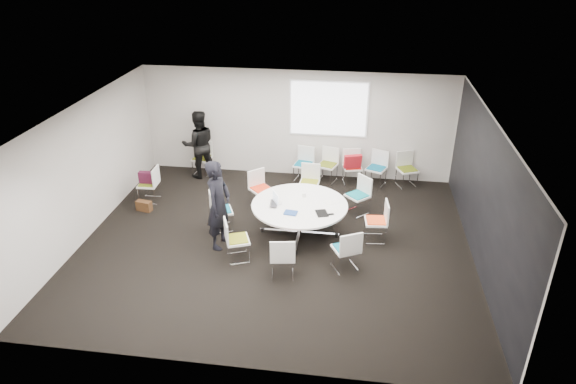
# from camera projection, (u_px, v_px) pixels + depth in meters

# --- Properties ---
(room_shell) EXTENTS (8.08, 7.08, 2.88)m
(room_shell) POSITION_uv_depth(u_px,v_px,m) (280.00, 183.00, 10.11)
(room_shell) COLOR black
(room_shell) RESTS_ON ground
(conference_table) EXTENTS (2.02, 2.02, 0.73)m
(conference_table) POSITION_uv_depth(u_px,v_px,m) (300.00, 213.00, 10.82)
(conference_table) COLOR silver
(conference_table) RESTS_ON ground
(projection_screen) EXTENTS (1.90, 0.03, 1.35)m
(projection_screen) POSITION_uv_depth(u_px,v_px,m) (329.00, 109.00, 12.88)
(projection_screen) COLOR white
(projection_screen) RESTS_ON room_shell
(chair_ring_a) EXTENTS (0.49, 0.50, 0.88)m
(chair_ring_a) POSITION_uv_depth(u_px,v_px,m) (376.00, 228.00, 10.73)
(chair_ring_a) COLOR silver
(chair_ring_a) RESTS_ON ground
(chair_ring_b) EXTENTS (0.64, 0.64, 0.88)m
(chair_ring_b) POSITION_uv_depth(u_px,v_px,m) (357.00, 202.00, 11.77)
(chair_ring_b) COLOR silver
(chair_ring_b) RESTS_ON ground
(chair_ring_c) EXTENTS (0.49, 0.48, 0.88)m
(chair_ring_c) POSITION_uv_depth(u_px,v_px,m) (309.00, 189.00, 12.36)
(chair_ring_c) COLOR silver
(chair_ring_c) RESTS_ON ground
(chair_ring_d) EXTENTS (0.64, 0.64, 0.88)m
(chair_ring_d) POSITION_uv_depth(u_px,v_px,m) (261.00, 196.00, 12.07)
(chair_ring_d) COLOR silver
(chair_ring_d) RESTS_ON ground
(chair_ring_e) EXTENTS (0.60, 0.60, 0.88)m
(chair_ring_e) POSITION_uv_depth(u_px,v_px,m) (221.00, 218.00, 11.13)
(chair_ring_e) COLOR silver
(chair_ring_e) RESTS_ON ground
(chair_ring_f) EXTENTS (0.59, 0.59, 0.88)m
(chair_ring_f) POSITION_uv_depth(u_px,v_px,m) (237.00, 247.00, 10.09)
(chair_ring_f) COLOR silver
(chair_ring_f) RESTS_ON ground
(chair_ring_g) EXTENTS (0.52, 0.51, 0.88)m
(chair_ring_g) POSITION_uv_depth(u_px,v_px,m) (283.00, 264.00, 9.57)
(chair_ring_g) COLOR silver
(chair_ring_g) RESTS_ON ground
(chair_ring_h) EXTENTS (0.61, 0.61, 0.88)m
(chair_ring_h) POSITION_uv_depth(u_px,v_px,m) (346.00, 257.00, 9.79)
(chair_ring_h) COLOR silver
(chair_ring_h) RESTS_ON ground
(chair_back_a) EXTENTS (0.54, 0.54, 0.88)m
(chair_back_a) POSITION_uv_depth(u_px,v_px,m) (304.00, 170.00, 13.36)
(chair_back_a) COLOR silver
(chair_back_a) RESTS_ON ground
(chair_back_b) EXTENTS (0.58, 0.57, 0.88)m
(chair_back_b) POSITION_uv_depth(u_px,v_px,m) (327.00, 171.00, 13.32)
(chair_back_b) COLOR silver
(chair_back_b) RESTS_ON ground
(chair_back_c) EXTENTS (0.54, 0.53, 0.88)m
(chair_back_c) POSITION_uv_depth(u_px,v_px,m) (352.00, 173.00, 13.21)
(chair_back_c) COLOR silver
(chair_back_c) RESTS_ON ground
(chair_back_d) EXTENTS (0.60, 0.59, 0.88)m
(chair_back_d) POSITION_uv_depth(u_px,v_px,m) (376.00, 175.00, 13.13)
(chair_back_d) COLOR silver
(chair_back_d) RESTS_ON ground
(chair_back_e) EXTENTS (0.60, 0.59, 0.88)m
(chair_back_e) POSITION_uv_depth(u_px,v_px,m) (406.00, 176.00, 13.07)
(chair_back_e) COLOR silver
(chair_back_e) RESTS_ON ground
(chair_spare_left) EXTENTS (0.47, 0.48, 0.88)m
(chair_spare_left) POSITION_uv_depth(u_px,v_px,m) (150.00, 190.00, 12.31)
(chair_spare_left) COLOR silver
(chair_spare_left) RESTS_ON ground
(chair_person_back) EXTENTS (0.51, 0.50, 0.88)m
(chair_person_back) POSITION_uv_depth(u_px,v_px,m) (203.00, 164.00, 13.73)
(chair_person_back) COLOR silver
(chair_person_back) RESTS_ON ground
(person_main) EXTENTS (0.58, 0.76, 1.89)m
(person_main) POSITION_uv_depth(u_px,v_px,m) (219.00, 205.00, 10.25)
(person_main) COLOR black
(person_main) RESTS_ON ground
(person_back) EXTENTS (1.08, 0.99, 1.81)m
(person_back) POSITION_uv_depth(u_px,v_px,m) (199.00, 144.00, 13.30)
(person_back) COLOR black
(person_back) RESTS_ON ground
(laptop) EXTENTS (0.26, 0.38, 0.03)m
(laptop) POSITION_uv_depth(u_px,v_px,m) (276.00, 204.00, 10.70)
(laptop) COLOR #333338
(laptop) RESTS_ON conference_table
(laptop_lid) EXTENTS (0.16, 0.27, 0.22)m
(laptop_lid) POSITION_uv_depth(u_px,v_px,m) (275.00, 198.00, 10.71)
(laptop_lid) COLOR silver
(laptop_lid) RESTS_ON conference_table
(notebook_black) EXTENTS (0.30, 0.35, 0.02)m
(notebook_black) POSITION_uv_depth(u_px,v_px,m) (322.00, 213.00, 10.36)
(notebook_black) COLOR black
(notebook_black) RESTS_ON conference_table
(tablet_folio) EXTENTS (0.28, 0.23, 0.03)m
(tablet_folio) POSITION_uv_depth(u_px,v_px,m) (291.00, 213.00, 10.37)
(tablet_folio) COLOR navy
(tablet_folio) RESTS_ON conference_table
(papers_right) EXTENTS (0.37, 0.35, 0.00)m
(papers_right) POSITION_uv_depth(u_px,v_px,m) (332.00, 202.00, 10.81)
(papers_right) COLOR white
(papers_right) RESTS_ON conference_table
(papers_front) EXTENTS (0.33, 0.26, 0.00)m
(papers_front) POSITION_uv_depth(u_px,v_px,m) (330.00, 210.00, 10.48)
(papers_front) COLOR white
(papers_front) RESTS_ON conference_table
(cup) EXTENTS (0.08, 0.08, 0.09)m
(cup) POSITION_uv_depth(u_px,v_px,m) (304.00, 195.00, 11.00)
(cup) COLOR white
(cup) RESTS_ON conference_table
(phone) EXTENTS (0.16, 0.12, 0.01)m
(phone) POSITION_uv_depth(u_px,v_px,m) (330.00, 214.00, 10.32)
(phone) COLOR black
(phone) RESTS_ON conference_table
(maroon_bag) EXTENTS (0.40, 0.15, 0.28)m
(maroon_bag) POSITION_uv_depth(u_px,v_px,m) (147.00, 177.00, 12.16)
(maroon_bag) COLOR #411127
(maroon_bag) RESTS_ON chair_spare_left
(brown_bag) EXTENTS (0.38, 0.23, 0.24)m
(brown_bag) POSITION_uv_depth(u_px,v_px,m) (144.00, 206.00, 11.94)
(brown_bag) COLOR #432915
(brown_bag) RESTS_ON ground
(red_jacket) EXTENTS (0.47, 0.29, 0.36)m
(red_jacket) POSITION_uv_depth(u_px,v_px,m) (353.00, 161.00, 12.82)
(red_jacket) COLOR #AB151F
(red_jacket) RESTS_ON chair_back_c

